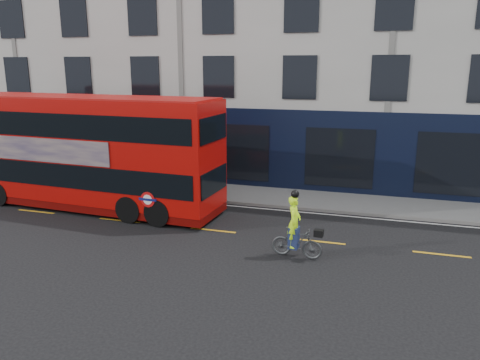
% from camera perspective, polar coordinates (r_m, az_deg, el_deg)
% --- Properties ---
extents(ground, '(120.00, 120.00, 0.00)m').
position_cam_1_polar(ground, '(18.25, -16.93, -6.18)').
color(ground, black).
rests_on(ground, ground).
extents(pavement, '(60.00, 3.00, 0.12)m').
position_cam_1_polar(pavement, '(23.63, -8.26, -1.02)').
color(pavement, gray).
rests_on(pavement, ground).
extents(kerb, '(60.00, 0.12, 0.13)m').
position_cam_1_polar(kerb, '(22.33, -9.88, -1.95)').
color(kerb, slate).
rests_on(kerb, ground).
extents(building_terrace, '(50.00, 10.07, 15.00)m').
position_cam_1_polar(building_terrace, '(28.85, -3.16, 16.66)').
color(building_terrace, beige).
rests_on(building_terrace, ground).
extents(road_edge_line, '(58.00, 0.10, 0.01)m').
position_cam_1_polar(road_edge_line, '(22.09, -10.22, -2.30)').
color(road_edge_line, silver).
rests_on(road_edge_line, ground).
extents(lane_dashes, '(58.00, 0.12, 0.01)m').
position_cam_1_polar(lane_dashes, '(19.43, -14.49, -4.78)').
color(lane_dashes, '#C99117').
rests_on(lane_dashes, ground).
extents(bus, '(12.06, 3.41, 4.81)m').
position_cam_1_polar(bus, '(21.05, -18.13, 3.32)').
color(bus, '#AD0A06').
rests_on(bus, ground).
extents(cyclist, '(1.70, 0.64, 2.24)m').
position_cam_1_polar(cyclist, '(15.21, 6.84, -6.68)').
color(cyclist, '#434647').
rests_on(cyclist, ground).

